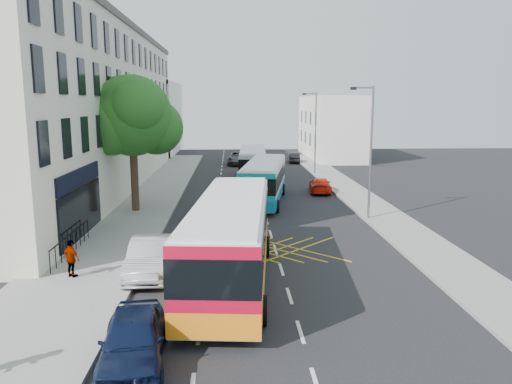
{
  "coord_description": "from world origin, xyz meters",
  "views": [
    {
      "loc": [
        -2.15,
        -17.71,
        7.18
      ],
      "look_at": [
        -0.76,
        9.96,
        2.2
      ],
      "focal_mm": 35.0,
      "sensor_mm": 36.0,
      "label": 1
    }
  ],
  "objects": [
    {
      "name": "pavement_left",
      "position": [
        -8.5,
        15.0,
        0.07
      ],
      "size": [
        5.0,
        70.0,
        0.15
      ],
      "primitive_type": "cube",
      "color": "gray",
      "rests_on": "ground"
    },
    {
      "name": "motorbike",
      "position": [
        -1.79,
        -2.6,
        0.96
      ],
      "size": [
        0.74,
        2.3,
        2.04
      ],
      "rotation": [
        0.0,
        0.0,
        0.09
      ],
      "color": "black",
      "rests_on": "ground"
    },
    {
      "name": "parked_car_silver",
      "position": [
        -5.6,
        2.67,
        0.77
      ],
      "size": [
        1.7,
        4.69,
        1.54
      ],
      "primitive_type": "imported",
      "rotation": [
        0.0,
        0.0,
        0.02
      ],
      "color": "#A0A1A7",
      "rests_on": "ground"
    },
    {
      "name": "bus_mid",
      "position": [
        0.24,
        18.07,
        1.58
      ],
      "size": [
        4.15,
        10.91,
        2.99
      ],
      "rotation": [
        0.0,
        0.0,
        -0.16
      ],
      "color": "silver",
      "rests_on": "ground"
    },
    {
      "name": "bus_far",
      "position": [
        -0.09,
        29.38,
        1.53
      ],
      "size": [
        2.95,
        10.42,
        2.9
      ],
      "rotation": [
        0.0,
        0.0,
        -0.05
      ],
      "color": "silver",
      "rests_on": "ground"
    },
    {
      "name": "pedestrian_far",
      "position": [
        -8.68,
        2.1,
        0.93
      ],
      "size": [
        0.97,
        0.82,
        1.55
      ],
      "primitive_type": "imported",
      "rotation": [
        0.0,
        0.0,
        2.55
      ],
      "color": "gray",
      "rests_on": "pavement_left"
    },
    {
      "name": "terrace_main",
      "position": [
        -14.0,
        24.49,
        6.76
      ],
      "size": [
        8.3,
        45.0,
        13.5
      ],
      "color": "beige",
      "rests_on": "ground"
    },
    {
      "name": "terrace_far",
      "position": [
        -14.0,
        55.0,
        5.0
      ],
      "size": [
        8.0,
        20.0,
        10.0
      ],
      "primitive_type": "cube",
      "color": "silver",
      "rests_on": "ground"
    },
    {
      "name": "lamp_far",
      "position": [
        6.2,
        32.0,
        4.62
      ],
      "size": [
        1.45,
        0.15,
        8.0
      ],
      "color": "slate",
      "rests_on": "pavement_right"
    },
    {
      "name": "distant_car_grey",
      "position": [
        -1.18,
        40.69,
        0.76
      ],
      "size": [
        3.07,
        5.68,
        1.51
      ],
      "primitive_type": "imported",
      "rotation": [
        0.0,
        0.0,
        -0.1
      ],
      "color": "#45474E",
      "rests_on": "ground"
    },
    {
      "name": "pavement_right",
      "position": [
        7.5,
        15.0,
        0.07
      ],
      "size": [
        3.0,
        70.0,
        0.15
      ],
      "primitive_type": "cube",
      "color": "gray",
      "rests_on": "ground"
    },
    {
      "name": "railings",
      "position": [
        -9.7,
        5.3,
        0.72
      ],
      "size": [
        0.08,
        5.6,
        1.14
      ],
      "primitive_type": null,
      "color": "black",
      "rests_on": "pavement_left"
    },
    {
      "name": "bus_near",
      "position": [
        -2.19,
        1.7,
        1.79
      ],
      "size": [
        3.83,
        12.26,
        3.39
      ],
      "rotation": [
        0.0,
        0.0,
        -0.09
      ],
      "color": "silver",
      "rests_on": "ground"
    },
    {
      "name": "lamp_near",
      "position": [
        6.2,
        12.0,
        4.62
      ],
      "size": [
        1.45,
        0.15,
        8.0
      ],
      "color": "slate",
      "rests_on": "pavement_right"
    },
    {
      "name": "building_right",
      "position": [
        11.0,
        48.0,
        4.0
      ],
      "size": [
        6.0,
        18.0,
        8.0
      ],
      "primitive_type": "cube",
      "color": "silver",
      "rests_on": "ground"
    },
    {
      "name": "street_tree",
      "position": [
        -8.51,
        14.97,
        6.29
      ],
      "size": [
        6.3,
        5.7,
        8.8
      ],
      "color": "#382619",
      "rests_on": "pavement_left"
    },
    {
      "name": "red_hatchback",
      "position": [
        5.02,
        21.71,
        0.6
      ],
      "size": [
        2.16,
        4.31,
        1.2
      ],
      "primitive_type": "imported",
      "rotation": [
        0.0,
        0.0,
        3.02
      ],
      "color": "red",
      "rests_on": "ground"
    },
    {
      "name": "distant_car_dark",
      "position": [
        5.5,
        42.15,
        0.59
      ],
      "size": [
        1.51,
        3.64,
        1.17
      ],
      "primitive_type": "imported",
      "rotation": [
        0.0,
        0.0,
        3.07
      ],
      "color": "black",
      "rests_on": "ground"
    },
    {
      "name": "ground",
      "position": [
        0.0,
        0.0,
        0.0
      ],
      "size": [
        120.0,
        120.0,
        0.0
      ],
      "primitive_type": "plane",
      "color": "black",
      "rests_on": "ground"
    },
    {
      "name": "parked_car_blue",
      "position": [
        -4.9,
        -4.71,
        0.73
      ],
      "size": [
        2.14,
        4.44,
        1.46
      ],
      "primitive_type": "imported",
      "rotation": [
        0.0,
        0.0,
        0.1
      ],
      "color": "black",
      "rests_on": "ground"
    }
  ]
}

